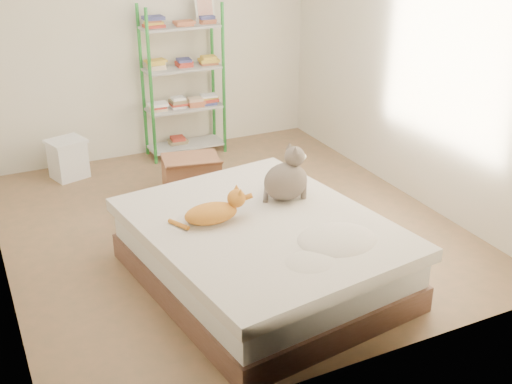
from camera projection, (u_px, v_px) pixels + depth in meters
room at (224, 85)px, 5.28m from camera, size 3.81×4.21×2.61m
bed at (261, 252)px, 4.86m from camera, size 1.89×2.24×0.52m
orange_cat at (211, 211)px, 4.70m from camera, size 0.49×0.28×0.19m
grey_cat at (286, 174)px, 5.02m from camera, size 0.39×0.32×0.44m
shelf_unit at (184, 79)px, 7.12m from camera, size 0.88×0.36×1.74m
cardboard_box at (192, 176)px, 6.37m from camera, size 0.62×0.61×0.44m
white_bin at (68, 158)px, 6.74m from camera, size 0.44×0.41×0.42m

